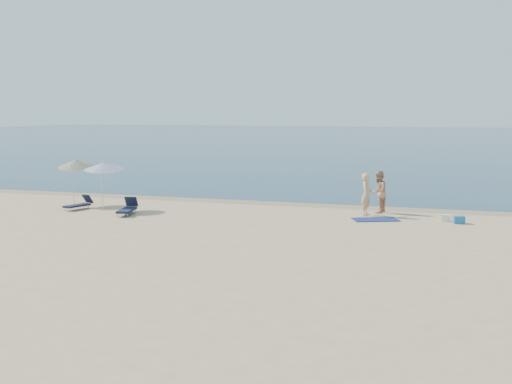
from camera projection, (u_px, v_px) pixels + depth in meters
ground at (93, 327)px, 14.06m from camera, size 160.00×160.00×0.00m
sea at (417, 139)px, 108.41m from camera, size 240.00×160.00×0.01m
wet_sand_strip at (304, 205)px, 32.36m from camera, size 240.00×1.60×0.00m
person_left at (367, 194)px, 28.92m from camera, size 0.51×0.74×1.93m
person_right at (378, 192)px, 29.69m from camera, size 0.86×1.04×1.95m
beach_towel at (375, 220)px, 27.85m from camera, size 2.20×1.75×0.03m
white_bag at (446, 218)px, 27.53m from camera, size 0.34×0.30×0.28m
blue_cooler at (459, 220)px, 26.95m from camera, size 0.52×0.43×0.32m
umbrella_near at (104, 166)px, 30.49m from camera, size 2.45×2.46×2.40m
umbrella_far at (76, 163)px, 32.16m from camera, size 2.24×2.26×2.45m
lounger_left at (79, 204)px, 30.81m from camera, size 0.89×1.59×0.67m
lounger_right at (128, 209)px, 29.27m from camera, size 0.92×1.79×0.75m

